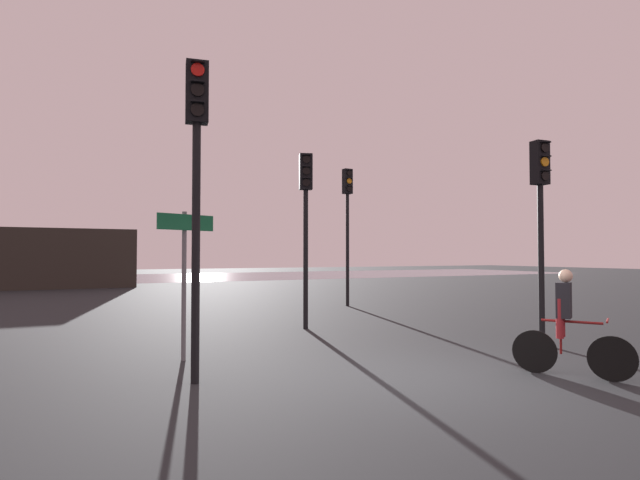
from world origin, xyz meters
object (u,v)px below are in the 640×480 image
(traffic_light_near_right, at_px, (541,202))
(direction_sign_post, at_px, (185,263))
(traffic_light_far_right, at_px, (348,211))
(traffic_light_center, at_px, (306,207))
(traffic_light_near_left, at_px, (197,159))
(cyclist, at_px, (567,322))

(traffic_light_near_right, bearing_deg, direction_sign_post, -9.04)
(traffic_light_far_right, xyz_separation_m, direction_sign_post, (-7.01, -6.86, -1.71))
(traffic_light_far_right, xyz_separation_m, traffic_light_center, (-3.59, -4.37, -0.36))
(traffic_light_far_right, height_order, traffic_light_center, traffic_light_far_right)
(traffic_light_far_right, relative_size, traffic_light_center, 1.13)
(traffic_light_near_left, distance_m, direction_sign_post, 2.24)
(traffic_light_near_left, bearing_deg, traffic_light_near_right, -171.52)
(cyclist, bearing_deg, traffic_light_near_right, -165.11)
(traffic_light_near_left, xyz_separation_m, direction_sign_post, (0.14, 1.63, -1.53))
(traffic_light_near_left, relative_size, traffic_light_center, 1.06)
(traffic_light_near_left, xyz_separation_m, traffic_light_center, (3.56, 4.12, -0.18))
(traffic_light_far_right, xyz_separation_m, traffic_light_near_right, (-0.13, -8.49, -0.48))
(cyclist, bearing_deg, traffic_light_far_right, -133.41)
(traffic_light_near_right, bearing_deg, traffic_light_center, -45.64)
(traffic_light_far_right, bearing_deg, traffic_light_near_left, 47.77)
(cyclist, bearing_deg, traffic_light_near_left, -54.18)
(cyclist, bearing_deg, traffic_light_center, -108.06)
(traffic_light_center, height_order, direction_sign_post, traffic_light_center)
(traffic_light_center, bearing_deg, direction_sign_post, 53.39)
(traffic_light_near_left, relative_size, cyclist, 2.88)
(traffic_light_far_right, bearing_deg, cyclist, 77.24)
(traffic_light_near_right, xyz_separation_m, direction_sign_post, (-6.88, 1.64, -1.23))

